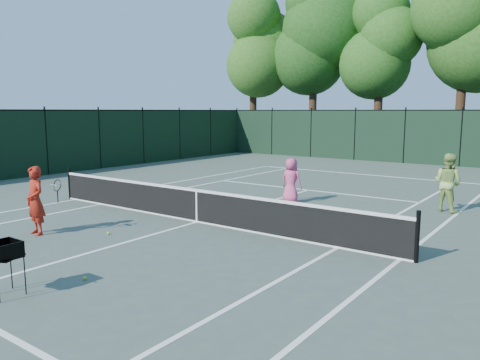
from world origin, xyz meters
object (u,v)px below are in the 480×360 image
Objects in this scene: coach at (35,201)px; player_green at (448,182)px; loose_ball_near_cart at (85,278)px; ball_hopper at (3,251)px; loose_ball_midcourt at (108,233)px; player_pink at (291,180)px.

coach is 11.48m from player_green.
coach is 3.90m from loose_ball_near_cart.
ball_hopper reaches higher than loose_ball_near_cart.
ball_hopper is (-4.27, -11.16, -0.12)m from player_green.
coach is 1.92m from loose_ball_midcourt.
ball_hopper is 1.46m from loose_ball_near_cart.
player_pink reaches higher than loose_ball_near_cart.
ball_hopper is (3.17, -2.42, -0.08)m from coach.
player_green is 25.76× the size of loose_ball_midcourt.
player_green is at bearing 68.99° from loose_ball_near_cart.
player_green is 1.93× the size of ball_hopper.
ball_hopper is at bearing 91.13° from player_pink.
player_pink is 6.37m from loose_ball_midcourt.
player_green is at bearing 45.56° from ball_hopper.
player_green is (4.45, 1.59, 0.14)m from player_pink.
loose_ball_near_cart is 1.00× the size of loose_ball_midcourt.
loose_ball_near_cart is 3.15m from loose_ball_midcourt.
ball_hopper reaches higher than loose_ball_midcourt.
player_pink is 4.73m from player_green.
player_pink is at bearing 75.50° from loose_ball_midcourt.
ball_hopper is 13.31× the size of loose_ball_midcourt.
loose_ball_midcourt is at bearing 75.56° from player_pink.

